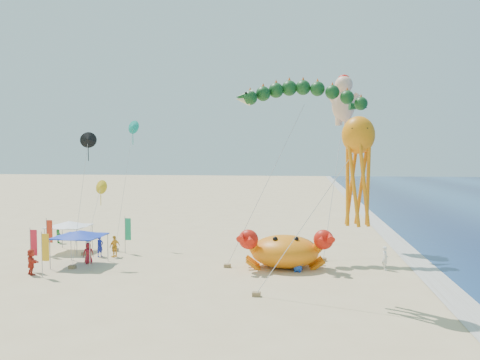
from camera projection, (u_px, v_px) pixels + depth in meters
name	position (u px, v px, depth m)	size (l,w,h in m)	color
ground	(262.00, 267.00, 35.26)	(320.00, 320.00, 0.00)	#D1B784
foam_strip	(429.00, 273.00, 33.58)	(320.00, 320.00, 0.00)	silver
crab_inflatable	(285.00, 250.00, 35.10)	(6.94, 4.84, 3.04)	orange
dragon_kite	(302.00, 98.00, 39.72)	(11.39, 8.33, 14.54)	#0F3A15
cherub_kite	(343.00, 99.00, 43.58)	(3.31, 8.36, 15.97)	#FFBE9B
octopus_kite	(358.00, 163.00, 26.77)	(7.04, 1.69, 10.69)	orange
canopy_blue	(80.00, 234.00, 35.94)	(3.71, 3.71, 2.71)	gray
canopy_white	(69.00, 224.00, 41.00)	(3.46, 3.46, 2.71)	gray
feather_flags	(66.00, 238.00, 36.44)	(6.61, 8.51, 3.20)	gray
beachgoers	(111.00, 248.00, 38.08)	(30.25, 13.06, 1.86)	red
small_kites	(108.00, 162.00, 41.16)	(3.77, 10.91, 11.83)	gold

